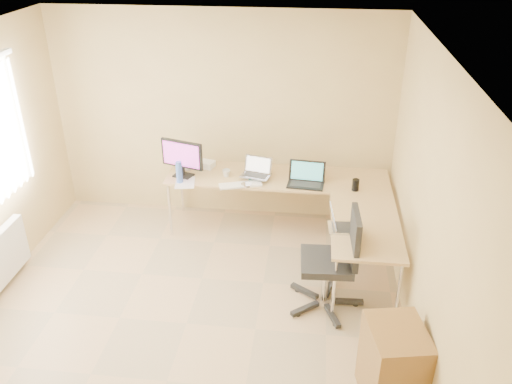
# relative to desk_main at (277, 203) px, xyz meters

# --- Properties ---
(floor) EXTENTS (4.50, 4.50, 0.00)m
(floor) POSITION_rel_desk_main_xyz_m (-0.72, -1.85, -0.36)
(floor) COLOR tan
(floor) RESTS_ON ground
(ceiling) EXTENTS (4.50, 4.50, 0.00)m
(ceiling) POSITION_rel_desk_main_xyz_m (-0.72, -1.85, 2.24)
(ceiling) COLOR white
(ceiling) RESTS_ON ground
(wall_back) EXTENTS (4.50, 0.00, 4.50)m
(wall_back) POSITION_rel_desk_main_xyz_m (-0.72, 0.40, 0.93)
(wall_back) COLOR #D4BB7A
(wall_back) RESTS_ON ground
(wall_right) EXTENTS (0.00, 4.50, 4.50)m
(wall_right) POSITION_rel_desk_main_xyz_m (1.38, -1.85, 0.93)
(wall_right) COLOR #D4BB7A
(wall_right) RESTS_ON ground
(desk_main) EXTENTS (2.65, 0.70, 0.73)m
(desk_main) POSITION_rel_desk_main_xyz_m (0.00, 0.00, 0.00)
(desk_main) COLOR tan
(desk_main) RESTS_ON ground
(desk_return) EXTENTS (0.70, 1.30, 0.73)m
(desk_return) POSITION_rel_desk_main_xyz_m (0.98, -1.00, 0.00)
(desk_return) COLOR tan
(desk_return) RESTS_ON ground
(monitor) EXTENTS (0.56, 0.32, 0.46)m
(monitor) POSITION_rel_desk_main_xyz_m (-1.13, -0.12, 0.59)
(monitor) COLOR black
(monitor) RESTS_ON desk_main
(book_stack) EXTENTS (0.25, 0.30, 0.04)m
(book_stack) POSITION_rel_desk_main_xyz_m (-0.27, 0.00, 0.39)
(book_stack) COLOR #13765B
(book_stack) RESTS_ON desk_main
(laptop_center) EXTENTS (0.39, 0.33, 0.22)m
(laptop_center) POSITION_rel_desk_main_xyz_m (-0.25, -0.11, 0.52)
(laptop_center) COLOR #9C9FB4
(laptop_center) RESTS_ON desk_main
(laptop_black) EXTENTS (0.44, 0.34, 0.26)m
(laptop_black) POSITION_rel_desk_main_xyz_m (0.34, -0.19, 0.50)
(laptop_black) COLOR black
(laptop_black) RESTS_ON desk_main
(keyboard) EXTENTS (0.51, 0.28, 0.02)m
(keyboard) POSITION_rel_desk_main_xyz_m (-0.41, -0.30, 0.38)
(keyboard) COLOR white
(keyboard) RESTS_ON desk_main
(mouse) EXTENTS (0.10, 0.07, 0.03)m
(mouse) POSITION_rel_desk_main_xyz_m (0.33, -0.03, 0.38)
(mouse) COLOR silver
(mouse) RESTS_ON desk_main
(mug) EXTENTS (0.11, 0.11, 0.09)m
(mug) POSITION_rel_desk_main_xyz_m (-0.61, -0.07, 0.41)
(mug) COLOR silver
(mug) RESTS_ON desk_main
(cd_stack) EXTENTS (0.14, 0.14, 0.03)m
(cd_stack) POSITION_rel_desk_main_xyz_m (-0.34, -0.30, 0.38)
(cd_stack) COLOR silver
(cd_stack) RESTS_ON desk_main
(water_bottle) EXTENTS (0.09, 0.09, 0.26)m
(water_bottle) POSITION_rel_desk_main_xyz_m (-1.13, -0.30, 0.50)
(water_bottle) COLOR #4468C7
(water_bottle) RESTS_ON desk_main
(papers) EXTENTS (0.27, 0.35, 0.01)m
(papers) POSITION_rel_desk_main_xyz_m (-1.06, -0.30, 0.37)
(papers) COLOR silver
(papers) RESTS_ON desk_main
(white_box) EXTENTS (0.25, 0.21, 0.08)m
(white_box) POSITION_rel_desk_main_xyz_m (-0.91, 0.16, 0.40)
(white_box) COLOR white
(white_box) RESTS_ON desk_main
(desk_fan) EXTENTS (0.22, 0.22, 0.25)m
(desk_fan) POSITION_rel_desk_main_xyz_m (-1.12, 0.06, 0.49)
(desk_fan) COLOR silver
(desk_fan) RESTS_ON desk_main
(black_cup) EXTENTS (0.08, 0.08, 0.14)m
(black_cup) POSITION_rel_desk_main_xyz_m (0.90, -0.26, 0.43)
(black_cup) COLOR black
(black_cup) RESTS_ON desk_main
(laptop_return) EXTENTS (0.34, 0.28, 0.21)m
(laptop_return) POSITION_rel_desk_main_xyz_m (0.73, -1.11, 0.47)
(laptop_return) COLOR silver
(laptop_return) RESTS_ON desk_return
(office_chair) EXTENTS (0.68, 0.68, 1.08)m
(office_chair) POSITION_rel_desk_main_xyz_m (0.59, -1.40, 0.14)
(office_chair) COLOR #252525
(office_chair) RESTS_ON ground
(cabinet) EXTENTS (0.52, 0.60, 0.73)m
(cabinet) POSITION_rel_desk_main_xyz_m (1.13, -2.53, -0.01)
(cabinet) COLOR brown
(cabinet) RESTS_ON ground
(radiator) EXTENTS (0.09, 0.80, 0.55)m
(radiator) POSITION_rel_desk_main_xyz_m (-2.75, -1.45, -0.02)
(radiator) COLOR white
(radiator) RESTS_ON ground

